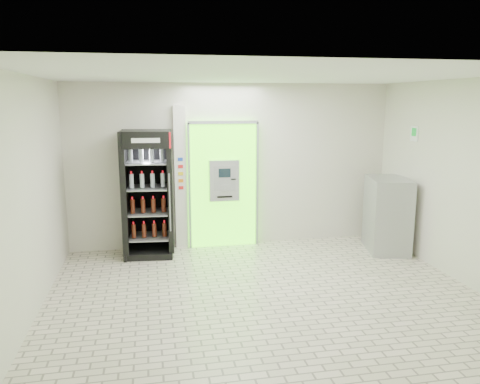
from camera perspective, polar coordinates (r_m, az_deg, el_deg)
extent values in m
plane|color=beige|center=(6.73, 3.05, -12.41)|extent=(6.00, 6.00, 0.00)
plane|color=beige|center=(8.70, -0.84, 3.26)|extent=(6.00, 0.00, 6.00)
plane|color=beige|center=(3.98, 12.06, -6.38)|extent=(6.00, 0.00, 6.00)
plane|color=beige|center=(6.28, -24.43, -0.76)|extent=(0.00, 5.00, 5.00)
plane|color=beige|center=(7.59, 25.72, 1.03)|extent=(0.00, 5.00, 5.00)
plane|color=white|center=(6.18, 3.34, 14.03)|extent=(6.00, 6.00, 0.00)
cube|color=#4EEF12|center=(8.65, -2.06, 0.87)|extent=(1.20, 0.12, 2.30)
cube|color=gray|center=(8.46, -2.04, 8.48)|extent=(1.28, 0.04, 0.06)
cube|color=gray|center=(8.51, -6.18, 0.64)|extent=(0.04, 0.04, 2.30)
cube|color=gray|center=(8.70, 2.11, 0.93)|extent=(0.04, 0.04, 2.30)
cube|color=black|center=(8.75, -1.33, -3.36)|extent=(0.62, 0.01, 0.67)
cube|color=black|center=(8.45, -4.33, 6.28)|extent=(0.22, 0.01, 0.18)
cube|color=#9B9DA2|center=(8.53, -1.95, 1.40)|extent=(0.55, 0.12, 0.75)
cube|color=black|center=(8.44, -1.88, 2.33)|extent=(0.22, 0.01, 0.16)
cube|color=gray|center=(8.49, -1.87, 0.46)|extent=(0.16, 0.01, 0.12)
cube|color=black|center=(8.49, -0.81, 1.56)|extent=(0.09, 0.01, 0.02)
cube|color=black|center=(8.52, -1.87, -0.59)|extent=(0.28, 0.01, 0.03)
cube|color=silver|center=(8.56, -7.25, 1.70)|extent=(0.22, 0.10, 2.60)
cube|color=#193FB2|center=(8.46, -7.28, 3.98)|extent=(0.09, 0.01, 0.06)
cube|color=red|center=(8.48, -7.26, 3.11)|extent=(0.09, 0.01, 0.06)
cube|color=yellow|center=(8.49, -7.24, 2.24)|extent=(0.09, 0.01, 0.06)
cube|color=orange|center=(8.52, -7.22, 1.37)|extent=(0.09, 0.01, 0.06)
cube|color=red|center=(8.54, -7.20, 0.51)|extent=(0.09, 0.01, 0.06)
cube|color=black|center=(8.26, -11.17, -0.22)|extent=(0.88, 0.81, 2.19)
cube|color=black|center=(8.59, -11.17, 0.22)|extent=(0.82, 0.13, 2.19)
cube|color=red|center=(7.76, -11.43, 6.18)|extent=(0.80, 0.08, 0.26)
cube|color=white|center=(7.75, -11.43, 6.17)|extent=(0.46, 0.04, 0.08)
cube|color=black|center=(8.52, -10.91, -7.10)|extent=(0.88, 0.81, 0.11)
cylinder|color=gray|center=(7.89, -8.56, -1.29)|extent=(0.03, 0.03, 0.99)
cube|color=gray|center=(8.44, -10.98, -5.33)|extent=(0.74, 0.69, 0.02)
cube|color=gray|center=(8.32, -11.09, -2.44)|extent=(0.74, 0.69, 0.02)
cube|color=gray|center=(8.23, -11.20, 0.53)|extent=(0.74, 0.69, 0.02)
cube|color=gray|center=(8.17, -11.31, 3.55)|extent=(0.74, 0.69, 0.02)
cube|color=#9B9DA2|center=(8.85, 17.51, -2.62)|extent=(0.88, 1.13, 1.33)
cube|color=gray|center=(8.69, 15.59, -2.32)|extent=(0.24, 0.95, 0.01)
cube|color=white|center=(8.67, 20.50, 6.67)|extent=(0.02, 0.22, 0.26)
cube|color=#0D962B|center=(8.66, 20.44, 6.86)|extent=(0.00, 0.14, 0.14)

